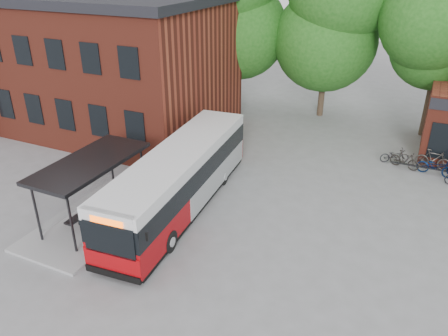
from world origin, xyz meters
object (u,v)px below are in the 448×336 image
at_px(bicycle_0, 395,156).
at_px(bicycle_3, 433,159).
at_px(city_bus, 180,179).
at_px(bicycle_2, 436,167).
at_px(bus_shelter, 94,190).
at_px(bicycle_1, 405,160).

distance_m(bicycle_0, bicycle_3, 1.98).
relative_size(city_bus, bicycle_3, 6.12).
relative_size(city_bus, bicycle_2, 5.88).
distance_m(bicycle_2, bicycle_3, 0.81).
height_order(bus_shelter, bicycle_1, bus_shelter).
bearing_deg(bicycle_0, bus_shelter, 113.28).
relative_size(bicycle_1, bicycle_3, 0.89).
xyz_separation_m(bicycle_0, bicycle_1, (0.57, -0.52, 0.07)).
xyz_separation_m(city_bus, bicycle_0, (8.45, 9.29, -1.01)).
xyz_separation_m(bus_shelter, city_bus, (2.84, 2.49, -0.02)).
height_order(city_bus, bicycle_2, city_bus).
bearing_deg(bicycle_3, city_bus, 136.57).
bearing_deg(bicycle_0, bicycle_2, -131.76).
height_order(bus_shelter, bicycle_0, bus_shelter).
height_order(bicycle_0, bicycle_3, bicycle_3).
bearing_deg(bicycle_0, city_bus, 114.77).
bearing_deg(bicycle_2, bus_shelter, 138.57).
bearing_deg(bicycle_3, bicycle_1, 117.38).
xyz_separation_m(bicycle_1, bicycle_3, (1.40, 0.59, 0.06)).
height_order(bus_shelter, bicycle_2, bus_shelter).
relative_size(bus_shelter, bicycle_2, 3.65).
bearing_deg(bus_shelter, bicycle_0, 46.22).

